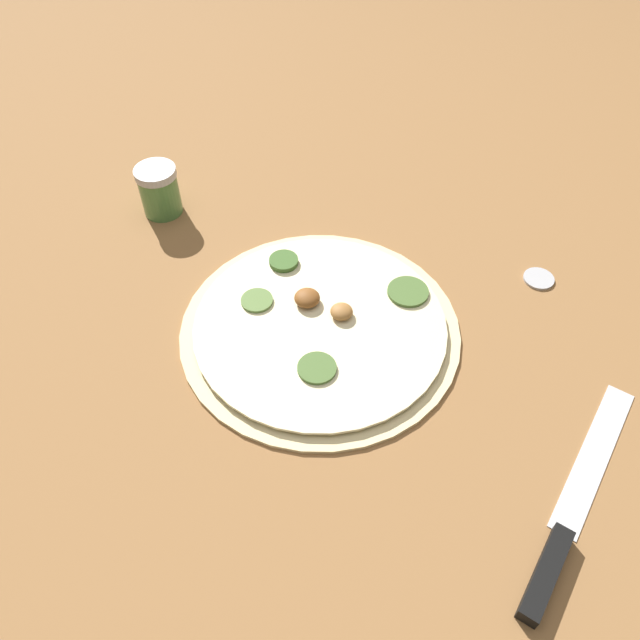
# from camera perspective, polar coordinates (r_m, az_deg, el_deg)

# --- Properties ---
(ground_plane) EXTENTS (3.00, 3.00, 0.00)m
(ground_plane) POSITION_cam_1_polar(r_m,az_deg,el_deg) (0.81, -0.00, -0.92)
(ground_plane) COLOR olive
(pizza) EXTENTS (0.36, 0.36, 0.03)m
(pizza) POSITION_cam_1_polar(r_m,az_deg,el_deg) (0.80, 0.02, -0.52)
(pizza) COLOR beige
(pizza) RESTS_ON ground_plane
(knife) EXTENTS (0.06, 0.31, 0.02)m
(knife) POSITION_cam_1_polar(r_m,az_deg,el_deg) (0.70, 21.26, -17.78)
(knife) COLOR silver
(knife) RESTS_ON ground_plane
(spice_jar) EXTENTS (0.06, 0.06, 0.08)m
(spice_jar) POSITION_cam_1_polar(r_m,az_deg,el_deg) (0.99, -14.48, 11.41)
(spice_jar) COLOR #4C7F42
(spice_jar) RESTS_ON ground_plane
(loose_cap) EXTENTS (0.04, 0.04, 0.01)m
(loose_cap) POSITION_cam_1_polar(r_m,az_deg,el_deg) (0.92, 19.39, 3.66)
(loose_cap) COLOR #B2B2B7
(loose_cap) RESTS_ON ground_plane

